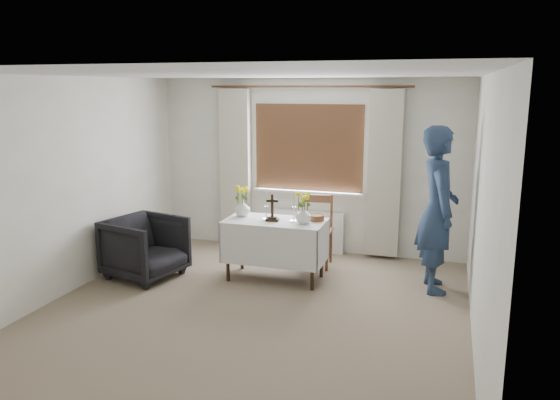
{
  "coord_description": "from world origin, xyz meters",
  "views": [
    {
      "loc": [
        1.94,
        -5.08,
        2.38
      ],
      "look_at": [
        0.05,
        0.94,
        1.07
      ],
      "focal_mm": 35.0,
      "sensor_mm": 36.0,
      "label": 1
    }
  ],
  "objects_px": {
    "altar_table": "(275,250)",
    "wooden_chair": "(315,231)",
    "flower_vase_left": "(242,208)",
    "flower_vase_right": "(303,215)",
    "armchair": "(145,248)",
    "person": "(438,209)",
    "wooden_cross": "(272,208)"
  },
  "relations": [
    {
      "from": "wooden_cross",
      "to": "flower_vase_right",
      "type": "height_order",
      "value": "wooden_cross"
    },
    {
      "from": "wooden_chair",
      "to": "wooden_cross",
      "type": "height_order",
      "value": "wooden_cross"
    },
    {
      "from": "armchair",
      "to": "flower_vase_right",
      "type": "relative_size",
      "value": 4.25
    },
    {
      "from": "wooden_cross",
      "to": "wooden_chair",
      "type": "bearing_deg",
      "value": 53.81
    },
    {
      "from": "flower_vase_right",
      "to": "person",
      "type": "bearing_deg",
      "value": 10.46
    },
    {
      "from": "altar_table",
      "to": "wooden_cross",
      "type": "xyz_separation_m",
      "value": [
        -0.02,
        -0.04,
        0.55
      ]
    },
    {
      "from": "wooden_cross",
      "to": "flower_vase_right",
      "type": "bearing_deg",
      "value": -9.17
    },
    {
      "from": "wooden_cross",
      "to": "flower_vase_left",
      "type": "distance_m",
      "value": 0.46
    },
    {
      "from": "altar_table",
      "to": "flower_vase_right",
      "type": "relative_size",
      "value": 6.17
    },
    {
      "from": "person",
      "to": "flower_vase_left",
      "type": "relative_size",
      "value": 9.31
    },
    {
      "from": "altar_table",
      "to": "wooden_chair",
      "type": "distance_m",
      "value": 0.76
    },
    {
      "from": "altar_table",
      "to": "wooden_chair",
      "type": "bearing_deg",
      "value": 62.13
    },
    {
      "from": "altar_table",
      "to": "flower_vase_left",
      "type": "relative_size",
      "value": 5.91
    },
    {
      "from": "flower_vase_left",
      "to": "altar_table",
      "type": "bearing_deg",
      "value": -10.54
    },
    {
      "from": "altar_table",
      "to": "armchair",
      "type": "distance_m",
      "value": 1.64
    },
    {
      "from": "altar_table",
      "to": "flower_vase_left",
      "type": "height_order",
      "value": "flower_vase_left"
    },
    {
      "from": "wooden_chair",
      "to": "person",
      "type": "height_order",
      "value": "person"
    },
    {
      "from": "person",
      "to": "flower_vase_right",
      "type": "xyz_separation_m",
      "value": [
        -1.55,
        -0.29,
        -0.11
      ]
    },
    {
      "from": "altar_table",
      "to": "flower_vase_left",
      "type": "distance_m",
      "value": 0.68
    },
    {
      "from": "flower_vase_right",
      "to": "flower_vase_left",
      "type": "bearing_deg",
      "value": 171.03
    },
    {
      "from": "armchair",
      "to": "person",
      "type": "xyz_separation_m",
      "value": [
        3.5,
        0.66,
        0.59
      ]
    },
    {
      "from": "person",
      "to": "wooden_cross",
      "type": "xyz_separation_m",
      "value": [
        -1.94,
        -0.28,
        -0.05
      ]
    },
    {
      "from": "altar_table",
      "to": "wooden_chair",
      "type": "xyz_separation_m",
      "value": [
        0.35,
        0.66,
        0.1
      ]
    },
    {
      "from": "flower_vase_right",
      "to": "altar_table",
      "type": "bearing_deg",
      "value": 173.02
    },
    {
      "from": "armchair",
      "to": "altar_table",
      "type": "bearing_deg",
      "value": -61.58
    },
    {
      "from": "armchair",
      "to": "flower_vase_left",
      "type": "height_order",
      "value": "flower_vase_left"
    },
    {
      "from": "flower_vase_left",
      "to": "flower_vase_right",
      "type": "bearing_deg",
      "value": -8.97
    },
    {
      "from": "person",
      "to": "flower_vase_left",
      "type": "bearing_deg",
      "value": 81.05
    },
    {
      "from": "person",
      "to": "flower_vase_right",
      "type": "distance_m",
      "value": 1.58
    },
    {
      "from": "altar_table",
      "to": "armchair",
      "type": "xyz_separation_m",
      "value": [
        -1.59,
        -0.42,
        0.01
      ]
    },
    {
      "from": "wooden_chair",
      "to": "flower_vase_right",
      "type": "xyz_separation_m",
      "value": [
        0.02,
        -0.71,
        0.39
      ]
    },
    {
      "from": "armchair",
      "to": "flower_vase_left",
      "type": "bearing_deg",
      "value": -52.13
    }
  ]
}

